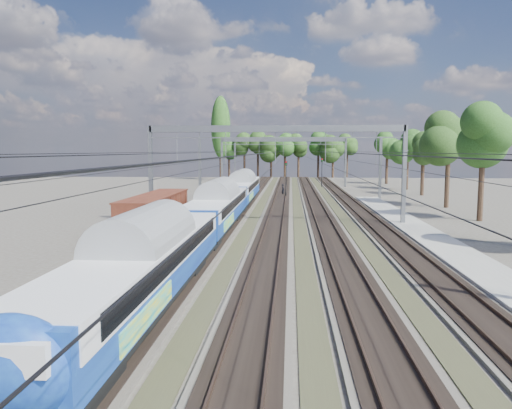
# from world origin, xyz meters

# --- Properties ---
(ground) EXTENTS (220.00, 220.00, 0.00)m
(ground) POSITION_xyz_m (0.00, 0.00, 0.00)
(ground) COLOR #47423A
(ground) RESTS_ON ground
(track_bed) EXTENTS (21.00, 130.00, 0.34)m
(track_bed) POSITION_xyz_m (-0.00, 45.00, 0.10)
(track_bed) COLOR #47423A
(track_bed) RESTS_ON ground
(platform) EXTENTS (3.00, 70.00, 0.30)m
(platform) POSITION_xyz_m (12.00, 20.00, 0.15)
(platform) COLOR gray
(platform) RESTS_ON ground
(catenary) EXTENTS (25.65, 130.00, 9.00)m
(catenary) POSITION_xyz_m (0.33, 52.69, 6.40)
(catenary) COLOR slate
(catenary) RESTS_ON ground
(tree_belt) EXTENTS (39.93, 100.83, 11.68)m
(tree_belt) POSITION_xyz_m (6.38, 93.66, 8.03)
(tree_belt) COLOR black
(tree_belt) RESTS_ON ground
(poplar) EXTENTS (4.40, 4.40, 19.04)m
(poplar) POSITION_xyz_m (-14.50, 98.00, 11.89)
(poplar) COLOR black
(poplar) RESTS_ON ground
(emu_train) EXTENTS (2.94, 62.17, 4.30)m
(emu_train) POSITION_xyz_m (-4.50, 24.67, 2.53)
(emu_train) COLOR black
(emu_train) RESTS_ON ground
(freight_boxcar) EXTENTS (2.59, 12.48, 3.22)m
(freight_boxcar) POSITION_xyz_m (-9.00, 22.30, 1.96)
(freight_boxcar) COLOR black
(freight_boxcar) RESTS_ON ground
(worker) EXTENTS (0.62, 0.76, 1.79)m
(worker) POSITION_xyz_m (0.28, 59.23, 0.90)
(worker) COLOR black
(worker) RESTS_ON ground
(signal_near) EXTENTS (0.35, 0.32, 5.27)m
(signal_near) POSITION_xyz_m (0.74, 55.99, 3.33)
(signal_near) COLOR black
(signal_near) RESTS_ON ground
(signal_far) EXTENTS (0.37, 0.34, 5.30)m
(signal_far) POSITION_xyz_m (7.15, 77.47, 3.36)
(signal_far) COLOR black
(signal_far) RESTS_ON ground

